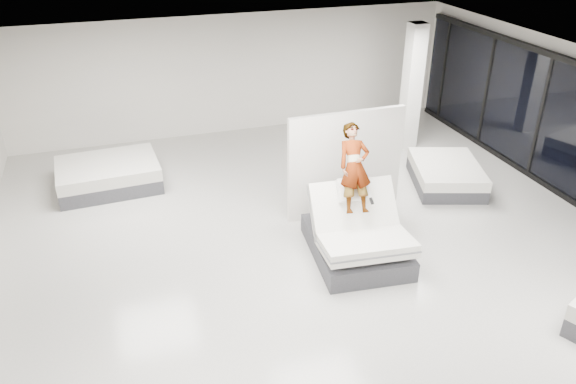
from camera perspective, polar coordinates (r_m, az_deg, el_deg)
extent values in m
plane|color=beige|center=(10.16, 4.05, -7.66)|extent=(14.00, 14.00, 0.00)
plane|color=black|center=(8.69, 4.76, 9.75)|extent=(14.00, 14.00, 0.00)
cube|color=silver|center=(15.57, -5.45, 11.81)|extent=(12.00, 0.04, 3.20)
cube|color=#3C3D42|center=(10.44, 6.89, -5.48)|extent=(1.77, 2.24, 0.37)
cube|color=white|center=(10.31, 6.65, -1.67)|extent=(1.65, 1.01, 0.94)
cube|color=slate|center=(10.31, 6.65, -1.67)|extent=(1.66, 0.88, 0.83)
cube|color=white|center=(9.85, 7.94, -5.27)|extent=(1.67, 1.22, 0.37)
cube|color=slate|center=(9.85, 7.94, -5.27)|extent=(1.69, 1.22, 0.17)
cube|color=white|center=(10.19, 6.65, 0.26)|extent=(0.61, 0.44, 0.41)
imported|color=slate|center=(10.12, 6.72, 0.81)|extent=(0.74, 1.64, 1.16)
cube|color=black|center=(9.98, 8.49, -0.91)|extent=(0.06, 0.15, 0.08)
cube|color=silver|center=(11.37, 5.86, 2.86)|extent=(2.44, 0.14, 2.21)
cube|color=#3C3D42|center=(13.34, 15.69, 1.28)|extent=(1.95, 2.25, 0.29)
cube|color=white|center=(13.23, 15.83, 2.29)|extent=(1.95, 2.25, 0.24)
cube|color=#3C3D42|center=(13.38, -17.69, 1.15)|extent=(2.28, 1.76, 0.33)
cube|color=white|center=(13.25, -17.87, 2.31)|extent=(2.28, 1.76, 0.27)
cube|color=white|center=(14.74, 12.46, 10.35)|extent=(0.40, 0.40, 3.20)
cube|color=black|center=(13.97, 24.29, 6.88)|extent=(0.09, 0.08, 2.80)
cube|color=black|center=(15.42, 19.56, 9.59)|extent=(0.09, 0.08, 2.80)
cube|color=black|center=(16.97, 15.62, 11.76)|extent=(0.09, 0.08, 2.80)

